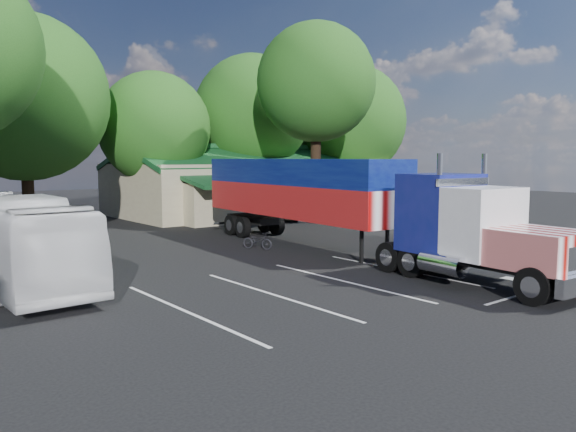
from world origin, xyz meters
TOP-DOWN VIEW (x-y plane):
  - ground at (0.00, 0.00)m, footprint 120.00×120.00m
  - event_hall at (13.74, 17.81)m, footprint 24.20×14.12m
  - tree_row_c at (-5.00, 16.20)m, footprint 10.00×10.00m
  - tree_row_d at (4.00, 17.50)m, footprint 8.00×8.00m
  - tree_row_e at (13.00, 18.00)m, footprint 9.60×9.60m
  - tree_row_f at (23.00, 16.80)m, footprint 10.40×10.40m
  - tree_near_right at (11.50, 8.50)m, footprint 8.00×8.00m
  - semi_truck at (4.08, -1.02)m, footprint 4.62×22.12m
  - woman at (4.44, -5.42)m, footprint 0.52×0.74m
  - bicycle at (1.80, 1.88)m, footprint 1.18×1.66m
  - tour_bus at (-9.36, 1.08)m, footprint 2.75×11.31m
  - silver_sedan at (12.00, 10.60)m, footprint 4.90×2.80m

SIDE VIEW (x-z plane):
  - ground at x=0.00m, z-range 0.00..0.00m
  - bicycle at x=1.80m, z-range 0.00..0.83m
  - silver_sedan at x=12.00m, z-range 0.00..1.53m
  - woman at x=4.44m, z-range 0.00..1.90m
  - tour_bus at x=-9.36m, z-range 0.00..3.14m
  - event_hall at x=13.74m, z-range -0.56..4.99m
  - semi_truck at x=4.08m, z-range 0.30..4.90m
  - tree_row_d at x=4.00m, z-range 1.28..11.88m
  - tree_row_f at x=23.00m, z-range 1.29..14.29m
  - tree_row_c at x=-5.00m, z-range 1.51..14.56m
  - tree_row_e at x=13.00m, z-range 1.64..14.54m
  - tree_near_right at x=11.50m, z-range 2.71..16.21m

